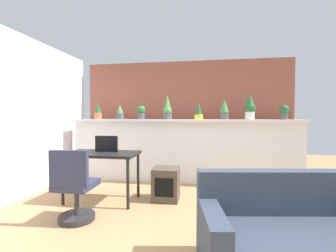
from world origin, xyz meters
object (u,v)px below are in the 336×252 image
Objects in this scene: potted_plant_6 at (250,107)px; side_cube_shelf at (166,184)px; potted_plant_4 at (199,111)px; potted_plant_2 at (141,112)px; potted_plant_5 at (224,109)px; office_chair at (74,191)px; potted_plant_7 at (284,111)px; couch at (295,239)px; tv_monitor at (106,144)px; potted_plant_1 at (120,112)px; desk at (102,158)px; potted_plant_0 at (98,111)px; potted_plant_3 at (167,109)px.

potted_plant_6 reaches higher than side_cube_shelf.
potted_plant_4 is 0.73× the size of potted_plant_6.
potted_plant_2 is 1.61m from potted_plant_5.
potted_plant_2 is at bearing 125.54° from side_cube_shelf.
side_cube_shelf is (0.98, 0.95, -0.14)m from office_chair.
office_chair is (-2.97, -1.86, -1.00)m from potted_plant_7.
tv_monitor is at bearing 148.67° from couch.
couch is (2.46, -2.47, -1.10)m from potted_plant_1.
potted_plant_7 is at bearing -3.10° from potted_plant_5.
tv_monitor is 0.40× the size of office_chair.
potted_plant_2 reaches higher than side_cube_shelf.
desk is at bearing -148.54° from potted_plant_5.
potted_plant_6 reaches higher than potted_plant_7.
potted_plant_5 is 2.76m from couch.
potted_plant_2 is at bearing 179.90° from potted_plant_7.
potted_plant_1 is (0.48, -0.01, -0.02)m from potted_plant_0.
potted_plant_7 is at bearing 74.90° from couch.
potted_plant_1 is 3.11m from potted_plant_7.
office_chair is at bearing -72.18° from potted_plant_0.
potted_plant_1 is 3.65m from couch.
potted_plant_1 is 2.07m from potted_plant_5.
potted_plant_2 is 2.14m from office_chair.
side_cube_shelf is (-1.99, -0.91, -1.14)m from potted_plant_7.
side_cube_shelf is (0.66, -0.92, -1.14)m from potted_plant_2.
potted_plant_3 is at bearing -1.27° from potted_plant_1.
potted_plant_2 reaches higher than desk.
potted_plant_7 is at bearing -0.82° from potted_plant_3.
potted_plant_0 is 2.20m from side_cube_shelf.
potted_plant_1 is 0.60× the size of side_cube_shelf.
potted_plant_2 is 0.25× the size of desk.
potted_plant_4 is 0.48m from potted_plant_5.
potted_plant_5 is at bearing 1.85° from potted_plant_2.
potted_plant_3 is 0.95× the size of side_cube_shelf.
potted_plant_3 reaches higher than couch.
potted_plant_5 is at bearing 31.46° from desk.
potted_plant_5 is at bearing 1.37° from potted_plant_3.
potted_plant_2 is 0.79× the size of potted_plant_4.
potted_plant_0 is 2.55m from potted_plant_5.
potted_plant_0 is 2.06m from potted_plant_4.
potted_plant_2 is at bearing -177.14° from potted_plant_3.
potted_plant_6 is at bearing 0.60° from potted_plant_2.
potted_plant_1 reaches higher than potted_plant_7.
potted_plant_3 is 2.13m from potted_plant_7.
potted_plant_4 is 0.89× the size of potted_plant_5.
office_chair reaches higher than couch.
tv_monitor is (-2.33, -1.06, -0.60)m from potted_plant_6.
tv_monitor is at bearing -155.49° from potted_plant_6.
potted_plant_3 reaches higher than side_cube_shelf.
potted_plant_0 is 0.30× the size of desk.
couch is at bearing -105.10° from potted_plant_7.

